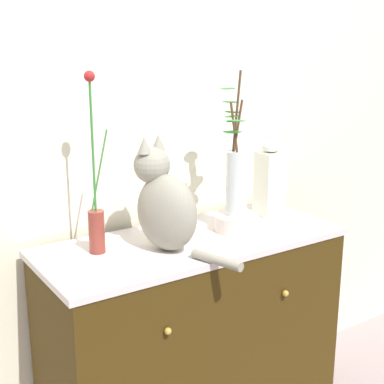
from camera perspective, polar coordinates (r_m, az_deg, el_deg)
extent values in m
cube|color=beige|center=(2.26, -4.39, 8.00)|extent=(4.40, 0.08, 2.60)
cube|color=#38270A|center=(2.29, 0.00, -15.26)|extent=(1.12, 0.46, 0.84)
cube|color=silver|center=(2.10, 0.00, -5.06)|extent=(1.15, 0.47, 0.02)
sphere|color=#B79338|center=(1.87, -2.45, -13.87)|extent=(0.02, 0.02, 0.02)
sphere|color=#B79338|center=(2.14, 9.43, -10.07)|extent=(0.02, 0.02, 0.02)
ellipsoid|color=gray|center=(1.96, -2.56, -2.09)|extent=(0.22, 0.28, 0.27)
sphere|color=gray|center=(1.96, -4.07, 2.70)|extent=(0.13, 0.13, 0.13)
cone|color=gray|center=(1.92, -4.84, 4.75)|extent=(0.05, 0.05, 0.06)
cone|color=gray|center=(1.97, -3.41, 5.04)|extent=(0.05, 0.05, 0.06)
cylinder|color=gray|center=(1.87, 2.52, -6.88)|extent=(0.09, 0.19, 0.03)
cylinder|color=brown|center=(1.97, -9.60, -3.98)|extent=(0.06, 0.06, 0.15)
cylinder|color=#317933|center=(1.90, -9.99, 4.36)|extent=(0.01, 0.01, 0.43)
sphere|color=#A61F20|center=(1.87, -10.33, 11.43)|extent=(0.04, 0.04, 0.04)
cylinder|color=#3A7836|center=(1.92, -9.34, 2.17)|extent=(0.07, 0.01, 0.27)
cylinder|color=silver|center=(2.19, 4.46, -3.07)|extent=(0.17, 0.17, 0.06)
cylinder|color=silver|center=(2.14, 4.54, 0.87)|extent=(0.08, 0.08, 0.25)
cylinder|color=#4F3624|center=(2.12, 4.39, 5.42)|extent=(0.06, 0.01, 0.29)
ellipsoid|color=#2C7237|center=(2.14, 4.01, 6.10)|extent=(0.08, 0.06, 0.01)
ellipsoid|color=#2A822A|center=(2.17, 4.07, 7.18)|extent=(0.08, 0.06, 0.01)
ellipsoid|color=#27762B|center=(2.14, 4.15, 8.06)|extent=(0.06, 0.08, 0.01)
cylinder|color=#463327|center=(2.11, 4.35, 6.82)|extent=(0.05, 0.01, 0.39)
ellipsoid|color=#2F7A34|center=(2.11, 4.08, 7.63)|extent=(0.07, 0.04, 0.01)
ellipsoid|color=#307A38|center=(2.14, 3.89, 9.07)|extent=(0.06, 0.08, 0.01)
ellipsoid|color=#278135|center=(2.13, 3.64, 10.39)|extent=(0.07, 0.04, 0.01)
cylinder|color=#4D2F1E|center=(2.09, 4.44, 5.19)|extent=(0.03, 0.05, 0.28)
ellipsoid|color=#278030|center=(2.08, 4.25, 6.04)|extent=(0.07, 0.04, 0.01)
ellipsoid|color=#2E7D31|center=(2.04, 4.49, 7.20)|extent=(0.08, 0.07, 0.01)
cube|color=white|center=(2.36, 7.85, 0.82)|extent=(0.10, 0.10, 0.27)
ellipsoid|color=white|center=(2.33, 7.99, 4.66)|extent=(0.09, 0.09, 0.05)
sphere|color=white|center=(2.32, 8.03, 5.59)|extent=(0.02, 0.02, 0.02)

